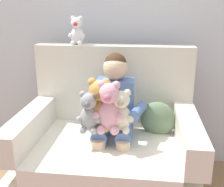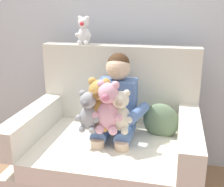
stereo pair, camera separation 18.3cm
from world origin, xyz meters
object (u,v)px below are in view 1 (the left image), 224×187
(plush_grey, at_px, (89,113))
(plush_honey, at_px, (99,106))
(armchair, at_px, (109,153))
(throw_pillow, at_px, (158,119))
(plush_white_on_backrest, at_px, (77,31))
(seated_child, at_px, (114,107))
(plush_cream, at_px, (121,112))
(plush_pink, at_px, (109,108))

(plush_grey, distance_m, plush_honey, 0.09)
(armchair, distance_m, throw_pillow, 0.43)
(plush_white_on_backrest, height_order, throw_pillow, plush_white_on_backrest)
(seated_child, relative_size, plush_grey, 3.03)
(plush_honey, relative_size, throw_pillow, 1.33)
(plush_cream, distance_m, plush_honey, 0.15)
(armchair, bearing_deg, plush_cream, -53.61)
(plush_pink, relative_size, plush_white_on_backrest, 1.58)
(plush_honey, height_order, plush_white_on_backrest, plush_white_on_backrest)
(seated_child, relative_size, plush_cream, 2.91)
(seated_child, distance_m, plush_grey, 0.23)
(plush_honey, xyz_separation_m, throw_pillow, (0.39, 0.23, -0.17))
(throw_pillow, bearing_deg, plush_honey, -149.24)
(plush_cream, bearing_deg, plush_white_on_backrest, 116.39)
(armchair, bearing_deg, plush_honey, -111.33)
(seated_child, height_order, throw_pillow, seated_child)
(armchair, distance_m, seated_child, 0.35)
(plush_cream, relative_size, plush_grey, 1.04)
(armchair, bearing_deg, plush_pink, -81.97)
(armchair, height_order, seated_child, armchair)
(armchair, xyz_separation_m, plush_honey, (-0.04, -0.11, 0.40))
(seated_child, relative_size, plush_honey, 2.39)
(plush_pink, distance_m, throw_pillow, 0.45)
(seated_child, xyz_separation_m, throw_pillow, (0.31, 0.10, -0.11))
(plush_grey, bearing_deg, plush_cream, 31.30)
(armchair, relative_size, throw_pillow, 4.64)
(armchair, xyz_separation_m, throw_pillow, (0.34, 0.12, 0.23))
(plush_cream, xyz_separation_m, plush_honey, (-0.14, 0.02, 0.03))
(throw_pillow, bearing_deg, plush_pink, -140.62)
(plush_cream, distance_m, plush_pink, 0.08)
(plush_white_on_backrest, xyz_separation_m, throw_pillow, (0.63, -0.21, -0.60))
(armchair, height_order, plush_cream, armchair)
(plush_cream, height_order, plush_grey, plush_cream)
(plush_cream, relative_size, plush_honey, 0.82)
(plush_cream, distance_m, throw_pillow, 0.38)
(plush_pink, bearing_deg, plush_white_on_backrest, 112.50)
(seated_child, xyz_separation_m, plush_grey, (-0.14, -0.19, 0.02))
(throw_pillow, bearing_deg, plush_white_on_backrest, 161.73)
(armchair, relative_size, plush_grey, 4.44)
(seated_child, relative_size, plush_white_on_backrest, 3.85)
(armchair, height_order, plush_grey, armchair)
(plush_grey, bearing_deg, seated_child, 75.64)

